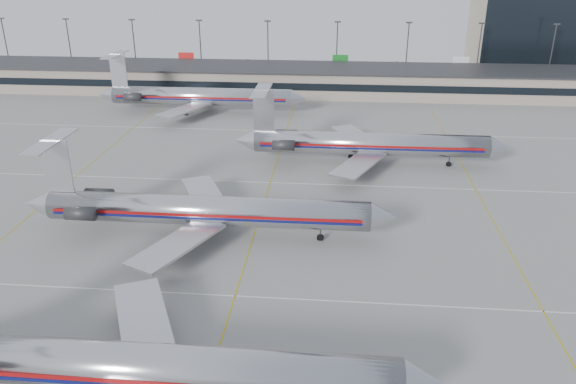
# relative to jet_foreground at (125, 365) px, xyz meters

# --- Properties ---
(ground) EXTENTS (260.00, 260.00, 0.00)m
(ground) POSITION_rel_jet_foreground_xyz_m (5.52, 4.83, -3.47)
(ground) COLOR gray
(ground) RESTS_ON ground
(apron_markings) EXTENTS (160.00, 0.15, 0.02)m
(apron_markings) POSITION_rel_jet_foreground_xyz_m (5.52, 14.83, -3.46)
(apron_markings) COLOR silver
(apron_markings) RESTS_ON ground
(terminal) EXTENTS (162.00, 17.00, 6.25)m
(terminal) POSITION_rel_jet_foreground_xyz_m (5.52, 102.81, -0.31)
(terminal) COLOR gray
(terminal) RESTS_ON ground
(light_mast_row) EXTENTS (163.60, 0.40, 15.28)m
(light_mast_row) POSITION_rel_jet_foreground_xyz_m (5.52, 116.83, 5.11)
(light_mast_row) COLOR #38383D
(light_mast_row) RESTS_ON ground
(distant_building) EXTENTS (30.00, 20.00, 25.00)m
(distant_building) POSITION_rel_jet_foreground_xyz_m (67.52, 132.83, 9.03)
(distant_building) COLOR tan
(distant_building) RESTS_ON ground
(jet_foreground) EXTENTS (45.64, 26.88, 11.95)m
(jet_foreground) POSITION_rel_jet_foreground_xyz_m (0.00, 0.00, 0.00)
(jet_foreground) COLOR #BCBCC1
(jet_foreground) RESTS_ON ground
(jet_second_row) EXTENTS (45.08, 26.54, 11.80)m
(jet_second_row) POSITION_rel_jet_foreground_xyz_m (-0.82, 27.38, -0.04)
(jet_second_row) COLOR #BCBCC1
(jet_second_row) RESTS_ON ground
(jet_third_row) EXTENTS (43.74, 26.91, 11.96)m
(jet_third_row) POSITION_rel_jet_foreground_xyz_m (19.61, 54.22, 0.01)
(jet_third_row) COLOR #BCBCC1
(jet_third_row) RESTS_ON ground
(jet_back_row) EXTENTS (44.75, 27.53, 12.24)m
(jet_back_row) POSITION_rel_jet_foreground_xyz_m (-14.44, 82.56, 0.09)
(jet_back_row) COLOR #BCBCC1
(jet_back_row) RESTS_ON ground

